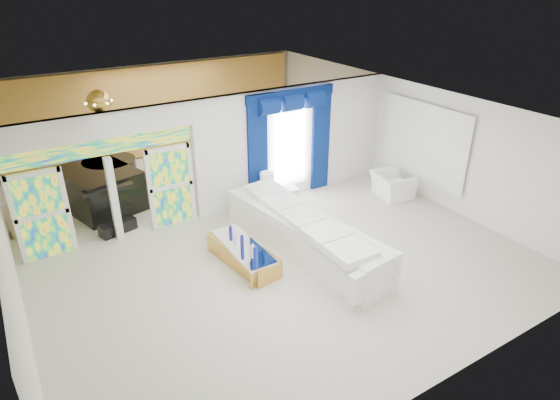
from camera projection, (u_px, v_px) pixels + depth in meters
floor at (244, 225)px, 11.78m from camera, size 12.00×12.00×0.00m
dividing_wall at (295, 141)px, 12.91m from camera, size 5.70×0.18×3.00m
dividing_header at (98, 126)px, 10.01m from camera, size 4.30×0.18×0.55m
stained_panel_left at (42, 215)px, 10.09m from camera, size 0.95×0.04×2.00m
stained_panel_right at (171, 186)px, 11.44m from camera, size 0.95×0.04×2.00m
stained_transom at (101, 147)px, 10.22m from camera, size 4.00×0.05×0.35m
window_pane at (290, 145)px, 12.74m from camera, size 1.00×0.02×2.30m
blue_drape_left at (258, 154)px, 12.26m from camera, size 0.55×0.10×2.80m
blue_drape_right at (320, 141)px, 13.21m from camera, size 0.55×0.10×2.80m
blue_pelmet at (291, 94)px, 12.11m from camera, size 2.60×0.12×0.25m
wall_mirror at (424, 142)px, 12.67m from camera, size 0.04×2.70×1.90m
gold_curtains at (159, 111)px, 15.64m from camera, size 9.70×0.12×2.90m
white_sofa at (304, 236)px, 10.47m from camera, size 1.53×4.51×0.84m
coffee_table at (243, 255)px, 10.15m from camera, size 0.88×1.96×0.42m
console_table at (277, 197)px, 12.73m from camera, size 1.20×0.47×0.39m
table_lamp at (267, 183)px, 12.38m from camera, size 0.36×0.36×0.58m
armchair at (392, 185)px, 13.10m from camera, size 1.11×1.21×0.68m
grand_piano at (99, 189)px, 12.44m from camera, size 2.09×2.44×1.05m
piano_bench at (118, 227)px, 11.39m from camera, size 0.92×0.55×0.29m
tv_console at (25, 217)px, 11.25m from camera, size 0.69×0.65×0.86m
chandelier at (99, 102)px, 12.14m from camera, size 0.60×0.60×0.60m
decanters at (244, 244)px, 9.96m from camera, size 0.20×1.25×0.28m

